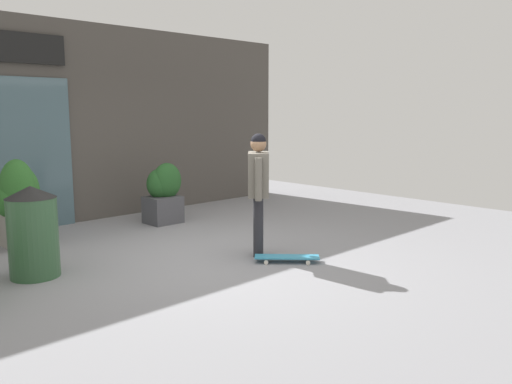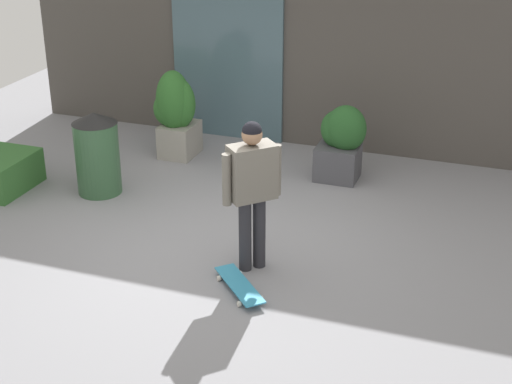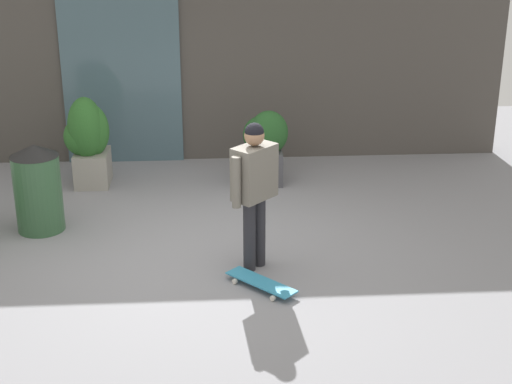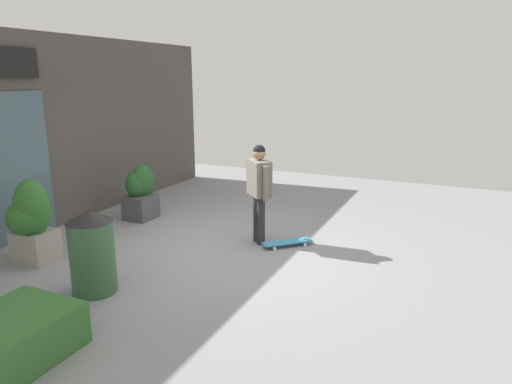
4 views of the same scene
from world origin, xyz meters
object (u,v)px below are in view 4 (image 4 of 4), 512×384
object	(u,v)px
skateboarder	(259,184)
planter_box_right	(31,218)
skateboard	(287,242)
trash_bin	(92,252)
planter_box_left	(140,191)

from	to	relation	value
skateboarder	planter_box_right	bearing A→B (deg)	172.80
skateboard	trash_bin	bearing A→B (deg)	-166.86
skateboarder	skateboard	bearing A→B (deg)	-41.09
skateboarder	skateboard	world-z (taller)	skateboarder
planter_box_right	trash_bin	distance (m)	1.53
skateboarder	planter_box_right	world-z (taller)	skateboarder
skateboarder	trash_bin	xyz separation A→B (m)	(-2.46, 1.15, -0.45)
skateboarder	planter_box_left	size ratio (longest dim) A/B	1.57
skateboarder	planter_box_right	size ratio (longest dim) A/B	1.29
skateboard	skateboarder	bearing A→B (deg)	140.68
planter_box_left	trash_bin	size ratio (longest dim) A/B	0.96
skateboarder	trash_bin	size ratio (longest dim) A/B	1.52
skateboarder	planter_box_left	xyz separation A→B (m)	(0.28, 2.58, -0.45)
skateboarder	planter_box_right	distance (m)	3.36
planter_box_left	skateboarder	bearing A→B (deg)	-96.28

